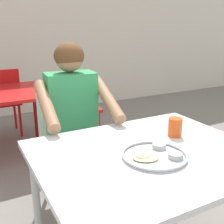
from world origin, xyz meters
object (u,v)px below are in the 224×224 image
Objects in this scene: diner_foreground at (75,117)px; chair_foreground at (68,138)px; thali_tray at (156,155)px; drinking_cup at (175,127)px; table_background_red at (9,100)px; chair_red_far at (3,98)px; chair_red_right at (73,105)px; table_foreground at (148,165)px.

chair_foreground is at bearing 86.33° from diner_foreground.
drinking_cup is at bearing 33.10° from thali_tray.
thali_tray is 0.36× the size of table_background_red.
table_background_red is at bearing 105.65° from chair_foreground.
chair_red_far is (0.01, 0.61, -0.13)m from table_background_red.
chair_foreground is 1.00× the size of chair_red_far.
chair_red_right is 0.92m from chair_red_far.
drinking_cup is at bearing -70.37° from table_background_red.
chair_red_far reaches higher than thali_tray.
thali_tray is 0.39× the size of chair_red_right.
drinking_cup is 1.81m from chair_red_right.
drinking_cup reaches higher than thali_tray.
chair_red_right is at bearing 88.63° from drinking_cup.
chair_red_right reaches higher than thali_tray.
thali_tray is 0.37× the size of chair_foreground.
chair_red_far is (-0.37, 2.51, -0.17)m from table_foreground.
drinking_cup is 0.93m from chair_foreground.
chair_red_right is at bearing -0.94° from table_background_red.
chair_red_far is at bearing 104.62° from drinking_cup.
drinking_cup is 1.91m from table_background_red.
diner_foreground reaches higher than chair_foreground.
drinking_cup is at bearing -91.37° from chair_red_right.
table_background_red is 1.02× the size of chair_red_far.
diner_foreground is at bearing -82.15° from chair_red_far.
thali_tray is at bearing -81.80° from chair_red_far.
chair_red_right is 0.95× the size of chair_red_far.
table_foreground is 10.40× the size of drinking_cup.
chair_red_far is at bearing 98.20° from thali_tray.
chair_foreground is (-0.36, 0.81, -0.29)m from drinking_cup.
chair_red_right is (0.42, 1.19, -0.26)m from diner_foreground.
chair_red_right is at bearing 81.27° from thali_tray.
diner_foreground is at bearing -93.67° from chair_foreground.
diner_foreground is (-0.12, 0.76, -0.01)m from thali_tray.
diner_foreground is at bearing 122.56° from drinking_cup.
table_foreground is at bearing -81.52° from chair_red_far.
chair_red_far is (-0.26, 1.60, -0.01)m from chair_foreground.
thali_tray is 0.25× the size of diner_foreground.
table_foreground is 2.54m from chair_red_far.
drinking_cup is 2.50m from chair_red_far.
table_background_red is (-0.39, 1.89, -0.05)m from table_foreground.
thali_tray is 0.77m from diner_foreground.
chair_red_right is at bearing 70.58° from diner_foreground.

